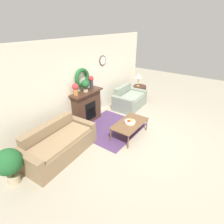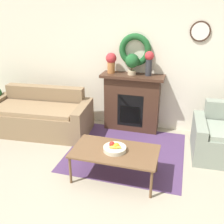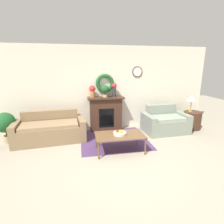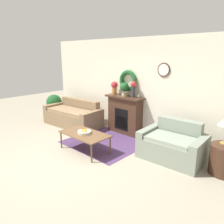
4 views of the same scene
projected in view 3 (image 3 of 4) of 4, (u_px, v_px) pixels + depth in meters
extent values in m
plane|color=#9E937F|center=(128.00, 166.00, 3.74)|extent=(16.00, 16.00, 0.00)
cube|color=#4C335B|center=(114.00, 139.00, 5.07)|extent=(1.89, 1.77, 0.01)
cube|color=beige|center=(109.00, 88.00, 5.77)|extent=(6.80, 0.06, 2.70)
cylinder|color=#382319|center=(137.00, 72.00, 5.76)|extent=(0.34, 0.02, 0.34)
cylinder|color=white|center=(137.00, 72.00, 5.75)|extent=(0.29, 0.01, 0.29)
torus|color=#1E5628|center=(105.00, 83.00, 5.62)|extent=(0.59, 0.11, 0.59)
cube|color=#42281C|center=(106.00, 114.00, 5.77)|extent=(1.03, 0.34, 1.05)
cube|color=black|center=(106.00, 118.00, 5.64)|extent=(0.49, 0.02, 0.63)
cube|color=orange|center=(107.00, 120.00, 5.65)|extent=(0.40, 0.01, 0.35)
cube|color=#42281C|center=(106.00, 98.00, 5.59)|extent=(1.17, 0.41, 0.05)
cube|color=#846B4C|center=(50.00, 134.00, 4.86)|extent=(1.63, 0.83, 0.46)
cube|color=#846B4C|center=(51.00, 123.00, 5.23)|extent=(1.59, 0.33, 0.81)
cube|color=#846B4C|center=(16.00, 133.00, 4.71)|extent=(0.24, 0.91, 0.60)
cube|color=#846B4C|center=(82.00, 128.00, 5.16)|extent=(0.24, 0.91, 0.60)
cube|color=#917554|center=(50.00, 125.00, 4.79)|extent=(1.57, 0.77, 0.08)
cube|color=gray|center=(167.00, 126.00, 5.51)|extent=(1.05, 0.74, 0.46)
cube|color=gray|center=(160.00, 117.00, 5.88)|extent=(1.02, 0.24, 0.84)
cube|color=gray|center=(148.00, 124.00, 5.45)|extent=(0.21, 0.89, 0.60)
cube|color=gray|center=(182.00, 122.00, 5.72)|extent=(0.21, 0.89, 0.60)
cube|color=gray|center=(167.00, 118.00, 5.44)|extent=(1.00, 0.68, 0.08)
cube|color=brown|center=(120.00, 135.00, 4.27)|extent=(1.19, 0.67, 0.03)
cylinder|color=brown|center=(99.00, 151.00, 3.95)|extent=(0.04, 0.04, 0.42)
cylinder|color=brown|center=(145.00, 147.00, 4.14)|extent=(0.04, 0.04, 0.42)
cylinder|color=brown|center=(96.00, 140.00, 4.50)|extent=(0.04, 0.04, 0.42)
cylinder|color=brown|center=(137.00, 137.00, 4.70)|extent=(0.04, 0.04, 0.42)
cylinder|color=beige|center=(120.00, 133.00, 4.25)|extent=(0.32, 0.32, 0.06)
sphere|color=#B2231E|center=(118.00, 131.00, 4.25)|extent=(0.08, 0.08, 0.08)
sphere|color=orange|center=(121.00, 131.00, 4.24)|extent=(0.08, 0.08, 0.08)
sphere|color=orange|center=(121.00, 132.00, 4.22)|extent=(0.07, 0.07, 0.07)
ellipsoid|color=yellow|center=(121.00, 132.00, 4.20)|extent=(0.17, 0.08, 0.04)
cylinder|color=#42281C|center=(192.00, 120.00, 5.89)|extent=(0.57, 0.57, 0.59)
cylinder|color=#B28E42|center=(190.00, 111.00, 5.86)|extent=(0.13, 0.13, 0.02)
cylinder|color=#B28E42|center=(191.00, 106.00, 5.81)|extent=(0.03, 0.03, 0.35)
cone|color=beige|center=(192.00, 98.00, 5.74)|extent=(0.32, 0.32, 0.18)
cylinder|color=#AD6B38|center=(92.00, 94.00, 5.52)|extent=(0.14, 0.14, 0.20)
sphere|color=#B72D33|center=(92.00, 89.00, 5.48)|extent=(0.20, 0.20, 0.20)
cylinder|color=#2D2D33|center=(114.00, 92.00, 5.63)|extent=(0.12, 0.12, 0.30)
sphere|color=#B72D33|center=(114.00, 86.00, 5.58)|extent=(0.16, 0.16, 0.16)
cylinder|color=tan|center=(105.00, 96.00, 5.59)|extent=(0.15, 0.15, 0.08)
cylinder|color=#4C3823|center=(105.00, 94.00, 5.57)|extent=(0.02, 0.02, 0.07)
sphere|color=#1E5628|center=(105.00, 89.00, 5.53)|extent=(0.25, 0.25, 0.25)
cylinder|color=tan|center=(7.00, 139.00, 4.86)|extent=(0.24, 0.24, 0.19)
cylinder|color=#4C3823|center=(6.00, 133.00, 4.82)|extent=(0.04, 0.04, 0.15)
sphere|color=#1E5628|center=(5.00, 123.00, 4.74)|extent=(0.55, 0.55, 0.55)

